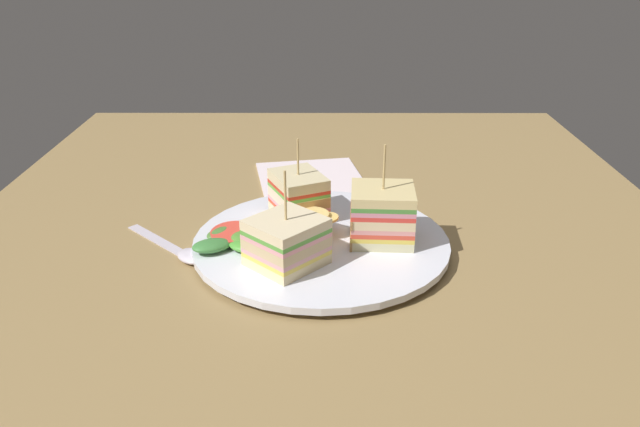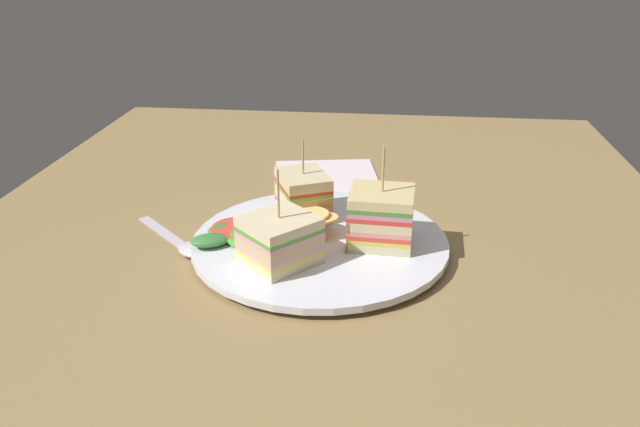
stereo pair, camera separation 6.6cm
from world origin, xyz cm
name	(u,v)px [view 2 (the right image)]	position (x,y,z in cm)	size (l,w,h in cm)	color
ground_plane	(320,258)	(0.00, 0.00, -0.90)	(111.50, 84.67, 1.80)	olive
plate	(320,243)	(0.00, 0.00, 0.81)	(27.33, 27.33, 1.34)	white
sandwich_wedge_0	(303,195)	(-5.82, -2.55, 3.91)	(8.07, 7.28, 9.32)	beige
sandwich_wedge_1	(280,240)	(5.40, -3.35, 3.74)	(8.95, 8.94, 9.80)	beige
sandwich_wedge_2	(381,218)	(0.24, 6.36, 4.23)	(6.48, 6.92, 10.58)	beige
chip_pile	(309,222)	(-1.01, -1.27, 2.86)	(7.05, 7.20, 2.60)	#E5BE62
salad_garnish	(230,235)	(1.24, -9.46, 1.95)	(7.98, 8.23, 1.43)	#4FA03F
spoon	(186,246)	(1.31, -14.43, 0.42)	(11.03, 11.37, 1.00)	silver
napkin	(327,178)	(-21.12, -1.42, 0.25)	(14.71, 13.95, 0.50)	silver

